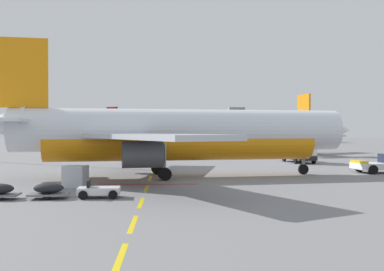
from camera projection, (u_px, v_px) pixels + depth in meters
ground at (337, 166)px, 55.03m from camera, size 400.00×400.00×0.00m
apron_paint_markings at (154, 168)px, 51.44m from camera, size 8.00×96.93×0.01m
airliner_foreground at (176, 134)px, 41.65m from camera, size 34.79×34.28×12.20m
airliner_mid_left at (273, 135)px, 86.46m from camera, size 28.28×29.00×10.26m
airliner_far_center at (82, 135)px, 116.06m from camera, size 25.05×23.06×9.95m
fuel_service_truck at (299, 150)px, 60.25m from camera, size 3.08×7.16×3.14m
baggage_train at (24, 190)px, 28.22m from camera, size 11.66×2.16×1.14m
uld_cargo_container at (75, 176)px, 34.33m from camera, size 1.81×1.78×1.60m
terminal_satellite at (211, 127)px, 173.35m from camera, size 63.86×19.79×13.06m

